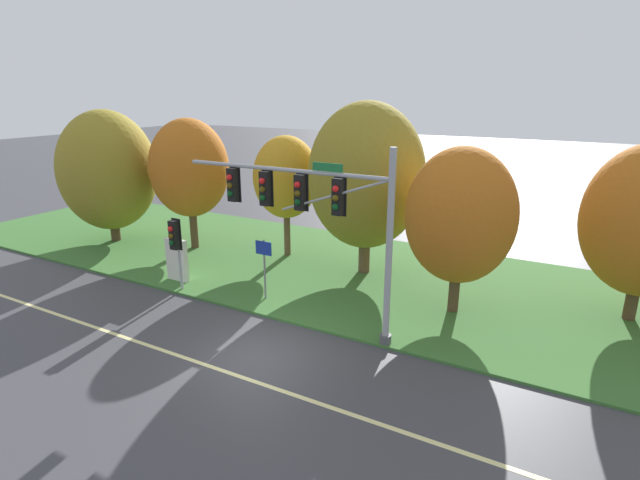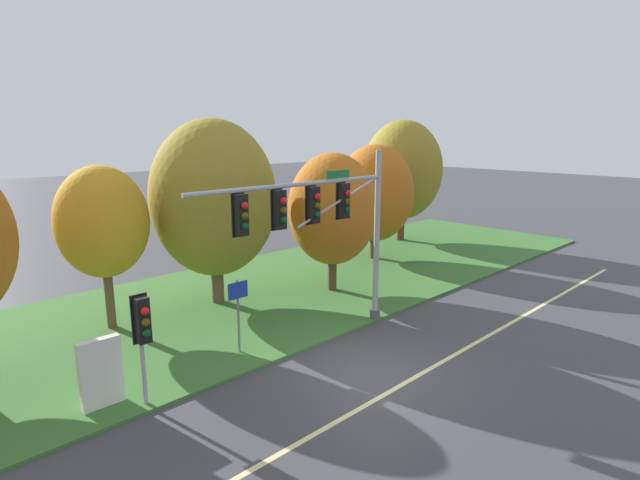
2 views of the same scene
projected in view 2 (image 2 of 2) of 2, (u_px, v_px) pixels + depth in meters
name	position (u px, v px, depth m)	size (l,w,h in m)	color
ground_plane	(371.00, 371.00, 15.55)	(160.00, 160.00, 0.00)	#3D3D42
lane_stripe	(402.00, 384.00, 14.70)	(36.00, 0.16, 0.01)	beige
grass_verge	(224.00, 304.00, 21.35)	(48.00, 11.50, 0.10)	#386B2D
traffic_signal_mast	(325.00, 217.00, 16.92)	(8.24, 0.49, 6.54)	#9EA0A5
pedestrian_signal_near_kerb	(143.00, 327.00, 12.92)	(0.46, 0.55, 3.11)	#9EA0A5
route_sign_post	(238.00, 305.00, 16.32)	(0.75, 0.08, 2.48)	slate
tree_behind_signpost	(102.00, 222.00, 17.91)	(3.26, 3.26, 6.06)	brown
tree_mid_verge	(214.00, 198.00, 20.58)	(5.19, 5.19, 7.75)	brown
tree_tall_centre	(333.00, 209.00, 22.40)	(4.03, 4.03, 6.30)	#4C3823
tree_right_far	(375.00, 193.00, 28.16)	(4.38, 4.38, 6.50)	#4C3823
tree_furthest_back	(402.00, 170.00, 32.78)	(5.18, 5.18, 7.93)	#4C3823
info_kiosk	(101.00, 373.00, 13.21)	(1.10, 0.24, 1.90)	silver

